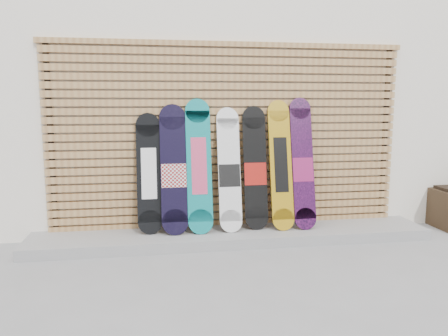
{
  "coord_description": "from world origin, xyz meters",
  "views": [
    {
      "loc": [
        -1.03,
        -4.15,
        1.6
      ],
      "look_at": [
        -0.24,
        0.75,
        0.85
      ],
      "focal_mm": 35.0,
      "sensor_mm": 36.0,
      "label": 1
    }
  ],
  "objects_px": {
    "snowboard_1": "(174,170)",
    "snowboard_2": "(199,166)",
    "snowboard_0": "(149,173)",
    "snowboard_3": "(229,170)",
    "snowboard_5": "(281,165)",
    "snowboard_6": "(303,164)",
    "snowboard_4": "(255,169)"
  },
  "relations": [
    {
      "from": "snowboard_4",
      "to": "snowboard_1",
      "type": "bearing_deg",
      "value": -177.97
    },
    {
      "from": "snowboard_5",
      "to": "snowboard_6",
      "type": "relative_size",
      "value": 0.98
    },
    {
      "from": "snowboard_0",
      "to": "snowboard_2",
      "type": "distance_m",
      "value": 0.57
    },
    {
      "from": "snowboard_5",
      "to": "snowboard_6",
      "type": "distance_m",
      "value": 0.27
    },
    {
      "from": "snowboard_5",
      "to": "snowboard_6",
      "type": "xyz_separation_m",
      "value": [
        0.27,
        -0.01,
        0.0
      ]
    },
    {
      "from": "snowboard_1",
      "to": "snowboard_3",
      "type": "distance_m",
      "value": 0.64
    },
    {
      "from": "snowboard_2",
      "to": "snowboard_5",
      "type": "height_order",
      "value": "snowboard_2"
    },
    {
      "from": "snowboard_5",
      "to": "snowboard_1",
      "type": "bearing_deg",
      "value": 179.74
    },
    {
      "from": "snowboard_1",
      "to": "snowboard_4",
      "type": "height_order",
      "value": "snowboard_1"
    },
    {
      "from": "snowboard_0",
      "to": "snowboard_5",
      "type": "xyz_separation_m",
      "value": [
        1.53,
        -0.05,
        0.07
      ]
    },
    {
      "from": "snowboard_3",
      "to": "snowboard_6",
      "type": "bearing_deg",
      "value": -1.12
    },
    {
      "from": "snowboard_6",
      "to": "snowboard_5",
      "type": "bearing_deg",
      "value": 178.29
    },
    {
      "from": "snowboard_3",
      "to": "snowboard_0",
      "type": "bearing_deg",
      "value": 177.58
    },
    {
      "from": "snowboard_0",
      "to": "snowboard_3",
      "type": "height_order",
      "value": "snowboard_3"
    },
    {
      "from": "snowboard_1",
      "to": "snowboard_2",
      "type": "xyz_separation_m",
      "value": [
        0.29,
        0.0,
        0.04
      ]
    },
    {
      "from": "snowboard_2",
      "to": "snowboard_0",
      "type": "bearing_deg",
      "value": 175.72
    },
    {
      "from": "snowboard_3",
      "to": "snowboard_5",
      "type": "distance_m",
      "value": 0.62
    },
    {
      "from": "snowboard_2",
      "to": "snowboard_3",
      "type": "height_order",
      "value": "snowboard_2"
    },
    {
      "from": "snowboard_4",
      "to": "snowboard_2",
      "type": "bearing_deg",
      "value": -177.1
    },
    {
      "from": "snowboard_4",
      "to": "snowboard_5",
      "type": "height_order",
      "value": "snowboard_5"
    },
    {
      "from": "snowboard_4",
      "to": "snowboard_6",
      "type": "distance_m",
      "value": 0.57
    },
    {
      "from": "snowboard_3",
      "to": "snowboard_6",
      "type": "relative_size",
      "value": 0.93
    },
    {
      "from": "snowboard_0",
      "to": "snowboard_1",
      "type": "height_order",
      "value": "snowboard_1"
    },
    {
      "from": "snowboard_0",
      "to": "snowboard_2",
      "type": "bearing_deg",
      "value": -4.28
    },
    {
      "from": "snowboard_2",
      "to": "snowboard_5",
      "type": "distance_m",
      "value": 0.97
    },
    {
      "from": "snowboard_2",
      "to": "snowboard_6",
      "type": "height_order",
      "value": "snowboard_6"
    },
    {
      "from": "snowboard_0",
      "to": "snowboard_6",
      "type": "xyz_separation_m",
      "value": [
        1.8,
        -0.06,
        0.08
      ]
    },
    {
      "from": "snowboard_3",
      "to": "snowboard_1",
      "type": "bearing_deg",
      "value": -179.67
    },
    {
      "from": "snowboard_0",
      "to": "snowboard_3",
      "type": "xyz_separation_m",
      "value": [
        0.92,
        -0.04,
        0.02
      ]
    },
    {
      "from": "snowboard_1",
      "to": "snowboard_2",
      "type": "bearing_deg",
      "value": 0.02
    },
    {
      "from": "snowboard_1",
      "to": "snowboard_2",
      "type": "relative_size",
      "value": 0.96
    },
    {
      "from": "snowboard_0",
      "to": "snowboard_1",
      "type": "xyz_separation_m",
      "value": [
        0.28,
        -0.04,
        0.04
      ]
    }
  ]
}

